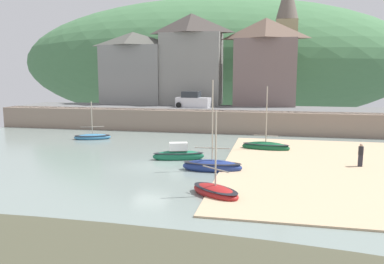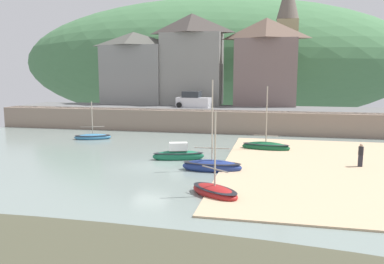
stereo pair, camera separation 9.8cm
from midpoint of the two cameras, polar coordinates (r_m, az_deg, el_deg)
ground at (r=18.38m, az=-11.59°, el=-11.59°), size 48.00×41.00×0.61m
quay_seawall at (r=43.94m, az=0.88°, el=1.92°), size 48.00×9.40×2.40m
hillside_backdrop at (r=81.68m, az=2.58°, el=10.19°), size 80.00×44.00×25.02m
waterfront_building_left at (r=53.98m, az=-8.68°, el=9.38°), size 8.59×4.96×9.64m
waterfront_building_centre at (r=51.72m, az=-0.14°, el=10.76°), size 8.15×4.35×11.80m
waterfront_building_right at (r=50.56m, az=10.69°, el=10.19°), size 7.97×4.65×10.98m
church_with_spire at (r=54.74m, az=13.70°, el=13.29°), size 3.00×3.00×16.99m
sailboat_blue_trim at (r=20.82m, az=3.33°, el=-8.73°), size 3.31×2.98×4.71m
dinghy_open_wooden at (r=39.81m, az=-14.54°, el=-0.69°), size 3.85×2.56×3.89m
sailboat_tall_mast at (r=26.07m, az=2.88°, el=-5.03°), size 4.06×1.41×6.26m
rowboat_small_beached at (r=33.52m, az=10.73°, el=-2.12°), size 4.18×1.72×5.64m
sailboat_white_hull at (r=29.37m, az=-2.11°, el=-3.37°), size 4.03×2.08×1.51m
parked_car_near_slipway at (r=47.16m, az=0.07°, el=4.64°), size 4.27×2.16×1.95m
person_on_slipway at (r=29.07m, az=23.55°, el=-2.98°), size 0.34×0.34×1.62m
mooring_buoy at (r=33.48m, az=-1.64°, el=-2.29°), size 0.45×0.45×0.45m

